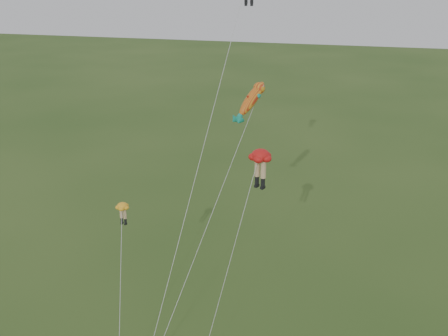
# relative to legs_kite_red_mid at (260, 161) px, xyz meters

# --- Properties ---
(legs_kite_red_mid) EXTENTS (3.90, 5.53, 14.10)m
(legs_kite_red_mid) POSITION_rel_legs_kite_red_mid_xyz_m (0.00, 0.00, 0.00)
(legs_kite_red_mid) COLOR red
(legs_kite_red_mid) RESTS_ON ground
(legs_kite_yellow) EXTENTS (2.76, 7.44, 9.46)m
(legs_kite_yellow) POSITION_rel_legs_kite_red_mid_xyz_m (-9.16, -0.19, -4.68)
(legs_kite_yellow) COLOR #FDAD20
(legs_kite_yellow) RESTS_ON ground
(fish_kite) EXTENTS (5.42, 11.58, 16.79)m
(fish_kite) POSITION_rel_legs_kite_red_mid_xyz_m (-1.86, 6.61, 1.99)
(fish_kite) COLOR orange
(fish_kite) RESTS_ON ground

